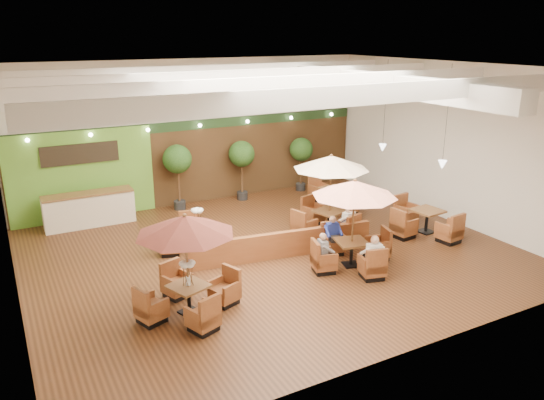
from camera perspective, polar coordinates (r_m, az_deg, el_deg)
room at (r=16.36m, az=-1.36°, el=7.77°), size 14.04×14.00×5.52m
service_counter at (r=19.35m, az=-19.06°, el=-0.95°), size 3.00×0.75×1.18m
booth_divider at (r=15.80m, az=1.14°, el=-4.82°), size 5.72×0.98×0.80m
table_0 at (r=12.42m, az=-9.21°, el=-4.96°), size 2.61×2.61×2.52m
table_1 at (r=14.94m, az=8.78°, el=-0.76°), size 2.65×2.65×2.59m
table_2 at (r=17.29m, az=6.15°, el=2.47°), size 2.63×2.76×2.70m
table_3 at (r=16.44m, az=-8.70°, el=-3.94°), size 1.79×2.55×1.49m
table_4 at (r=18.27m, az=15.63°, el=-2.41°), size 1.87×2.74×1.01m
table_5 at (r=20.41m, az=6.53°, el=0.24°), size 0.94×2.62×0.97m
topiary_0 at (r=19.93m, az=-10.14°, el=4.08°), size 1.07×1.07×2.49m
topiary_1 at (r=20.88m, az=-3.28°, el=4.72°), size 1.02×1.02×2.38m
topiary_2 at (r=22.17m, az=3.16°, el=5.23°), size 0.97×0.97×2.25m
diner_0 at (r=14.61m, az=10.82°, el=-5.55°), size 0.42×0.36×0.80m
diner_1 at (r=16.01m, az=6.58°, el=-3.34°), size 0.39×0.34×0.73m
diner_2 at (r=14.79m, az=5.64°, el=-5.15°), size 0.33×0.38×0.71m
diner_3 at (r=16.93m, az=8.08°, el=-2.22°), size 0.39×0.34×0.73m
diner_4 at (r=16.91m, az=8.09°, el=-2.10°), size 0.45×0.41×0.83m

